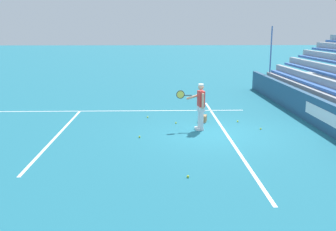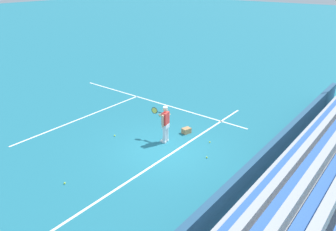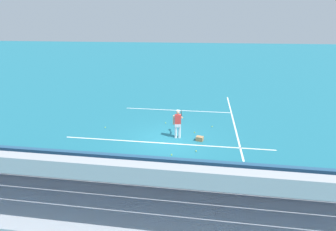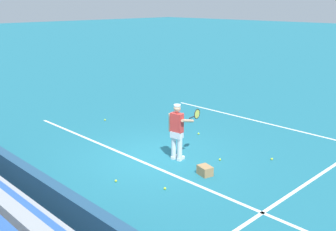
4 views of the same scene
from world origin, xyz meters
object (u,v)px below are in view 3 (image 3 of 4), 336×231
at_px(tennis_ball_stray_back, 212,127).
at_px(tennis_ball_on_baseline, 196,151).
at_px(tennis_player, 178,124).
at_px(tennis_ball_midcourt, 195,132).
at_px(ball_box_cardboard, 200,139).
at_px(tennis_ball_by_box, 172,155).
at_px(tennis_ball_far_right, 166,123).
at_px(tennis_ball_far_left, 105,127).

height_order(tennis_ball_stray_back, tennis_ball_on_baseline, same).
xyz_separation_m(tennis_player, tennis_ball_midcourt, (0.97, 0.84, -0.86)).
bearing_deg(ball_box_cardboard, tennis_player, 168.79).
height_order(tennis_ball_by_box, tennis_ball_on_baseline, same).
bearing_deg(tennis_ball_midcourt, tennis_ball_stray_back, 46.81).
distance_m(ball_box_cardboard, tennis_ball_stray_back, 2.36).
xyz_separation_m(tennis_ball_midcourt, tennis_ball_far_right, (-2.03, 1.36, 0.00)).
bearing_deg(tennis_ball_on_baseline, tennis_ball_by_box, -153.52).
relative_size(ball_box_cardboard, tennis_ball_stray_back, 6.06).
bearing_deg(ball_box_cardboard, tennis_ball_on_baseline, -95.68).
xyz_separation_m(tennis_ball_far_right, tennis_ball_on_baseline, (2.23, -3.86, 0.00)).
xyz_separation_m(ball_box_cardboard, tennis_ball_by_box, (-1.37, -2.01, -0.10)).
xyz_separation_m(ball_box_cardboard, tennis_ball_on_baseline, (-0.14, -1.40, -0.10)).
xyz_separation_m(ball_box_cardboard, tennis_ball_stray_back, (0.74, 2.24, -0.10)).
relative_size(tennis_ball_stray_back, tennis_ball_on_baseline, 1.00).
xyz_separation_m(tennis_player, tennis_ball_by_box, (-0.07, -2.27, -0.86)).
relative_size(tennis_player, tennis_ball_by_box, 25.98).
bearing_deg(tennis_player, tennis_ball_far_right, 115.82).
distance_m(ball_box_cardboard, tennis_ball_by_box, 2.44).
distance_m(ball_box_cardboard, tennis_ball_far_right, 3.41).
relative_size(tennis_ball_stray_back, tennis_ball_far_right, 1.00).
height_order(ball_box_cardboard, tennis_ball_far_right, ball_box_cardboard).
bearing_deg(ball_box_cardboard, tennis_ball_far_right, 133.94).
bearing_deg(tennis_ball_by_box, tennis_ball_midcourt, 71.64).
height_order(tennis_player, tennis_ball_on_baseline, tennis_player).
bearing_deg(tennis_ball_midcourt, tennis_ball_far_left, -179.81).
bearing_deg(tennis_player, tennis_ball_by_box, -91.66).
bearing_deg(tennis_ball_far_right, tennis_player, -64.18).
xyz_separation_m(tennis_player, tennis_ball_on_baseline, (1.16, -1.66, -0.86)).
relative_size(tennis_ball_by_box, tennis_ball_on_baseline, 1.00).
distance_m(tennis_player, tennis_ball_midcourt, 1.54).
xyz_separation_m(tennis_ball_far_left, tennis_ball_stray_back, (6.87, 1.16, 0.00)).
bearing_deg(tennis_ball_far_left, tennis_ball_far_right, 20.10).
xyz_separation_m(tennis_player, tennis_ball_far_right, (-1.06, 2.20, -0.86)).
bearing_deg(tennis_ball_stray_back, ball_box_cardboard, -108.18).
bearing_deg(ball_box_cardboard, tennis_ball_by_box, -124.23).
bearing_deg(tennis_ball_by_box, tennis_ball_stray_back, 63.67).
height_order(tennis_ball_by_box, tennis_ball_midcourt, same).
xyz_separation_m(tennis_ball_stray_back, tennis_ball_far_right, (-3.10, 0.21, 0.00)).
height_order(tennis_player, tennis_ball_by_box, tennis_player).
height_order(tennis_player, tennis_ball_far_right, tennis_player).
height_order(tennis_player, ball_box_cardboard, tennis_player).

